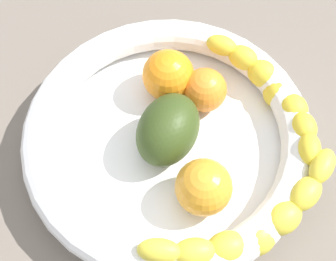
# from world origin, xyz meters

# --- Properties ---
(kitchen_counter) EXTENTS (1.20, 1.20, 0.03)m
(kitchen_counter) POSITION_xyz_m (0.00, 0.00, 0.01)
(kitchen_counter) COLOR #6C6257
(kitchen_counter) RESTS_ON ground
(fruit_bowl) EXTENTS (0.32, 0.32, 0.05)m
(fruit_bowl) POSITION_xyz_m (0.00, 0.00, 0.06)
(fruit_bowl) COLOR white
(fruit_bowl) RESTS_ON kitchen_counter
(banana_draped_left) EXTENTS (0.12, 0.21, 0.05)m
(banana_draped_left) POSITION_xyz_m (0.13, -0.03, 0.07)
(banana_draped_left) COLOR yellow
(banana_draped_left) RESTS_ON fruit_bowl
(banana_draped_right) EXTENTS (0.19, 0.10, 0.05)m
(banana_draped_right) POSITION_xyz_m (0.06, 0.11, 0.07)
(banana_draped_right) COLOR yellow
(banana_draped_right) RESTS_ON fruit_bowl
(orange_front) EXTENTS (0.06, 0.06, 0.06)m
(orange_front) POSITION_xyz_m (0.07, -0.03, 0.08)
(orange_front) COLOR orange
(orange_front) RESTS_ON fruit_bowl
(orange_mid_left) EXTENTS (0.05, 0.05, 0.05)m
(orange_mid_left) POSITION_xyz_m (-0.00, 0.07, 0.07)
(orange_mid_left) COLOR orange
(orange_mid_left) RESTS_ON fruit_bowl
(orange_mid_right) EXTENTS (0.06, 0.06, 0.06)m
(orange_mid_right) POSITION_xyz_m (-0.04, 0.06, 0.08)
(orange_mid_right) COLOR orange
(orange_mid_right) RESTS_ON fruit_bowl
(avocado_dark) EXTENTS (0.08, 0.10, 0.06)m
(avocado_dark) POSITION_xyz_m (0.00, 0.00, 0.08)
(avocado_dark) COLOR #324419
(avocado_dark) RESTS_ON fruit_bowl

